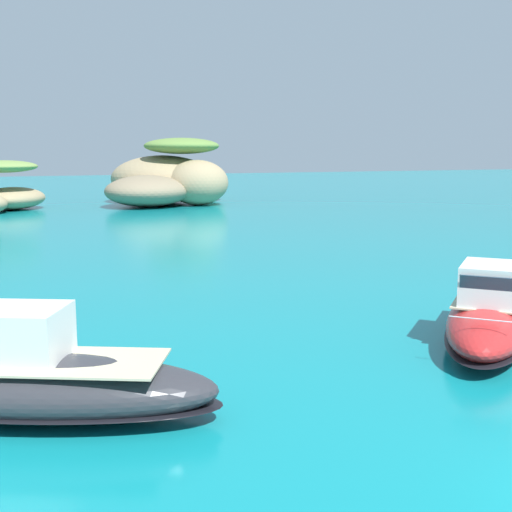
% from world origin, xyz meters
% --- Properties ---
extents(islet_large, '(23.48, 24.65, 9.11)m').
position_xyz_m(islet_large, '(15.56, 80.45, 3.33)').
color(islet_large, '#9E8966').
rests_on(islet_large, ground).
extents(motorboat_charcoal, '(10.61, 7.69, 3.05)m').
position_xyz_m(motorboat_charcoal, '(-10.31, 9.83, 1.02)').
color(motorboat_charcoal, '#2D2D33').
rests_on(motorboat_charcoal, ground).
extents(motorboat_red, '(9.85, 9.22, 3.06)m').
position_xyz_m(motorboat_red, '(6.40, 10.16, 1.02)').
color(motorboat_red, red).
rests_on(motorboat_red, ground).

